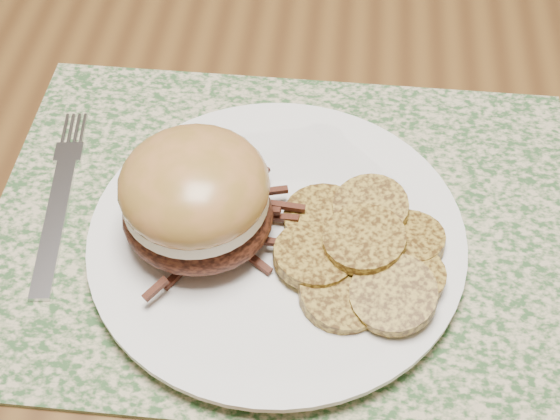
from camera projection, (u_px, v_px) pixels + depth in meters
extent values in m
plane|color=#52311C|center=(394.00, 399.00, 1.31)|extent=(3.50, 3.50, 0.00)
cube|color=brown|center=(480.00, 62.00, 0.75)|extent=(1.50, 0.90, 0.04)
cylinder|color=brown|center=(14.00, 58.00, 1.33)|extent=(0.06, 0.06, 0.71)
cube|color=#31572C|center=(286.00, 225.00, 0.60)|extent=(0.45, 0.33, 0.00)
cylinder|color=white|center=(277.00, 239.00, 0.57)|extent=(0.26, 0.26, 0.02)
ellipsoid|color=black|center=(198.00, 214.00, 0.55)|extent=(0.12, 0.12, 0.04)
cylinder|color=beige|center=(195.00, 195.00, 0.53)|extent=(0.12, 0.12, 0.01)
ellipsoid|color=#A56B36|center=(194.00, 185.00, 0.53)|extent=(0.12, 0.12, 0.06)
cylinder|color=olive|center=(324.00, 218.00, 0.57)|extent=(0.07, 0.07, 0.01)
cylinder|color=olive|center=(371.00, 208.00, 0.57)|extent=(0.07, 0.07, 0.02)
cylinder|color=olive|center=(406.00, 239.00, 0.56)|extent=(0.06, 0.06, 0.02)
cylinder|color=olive|center=(314.00, 256.00, 0.54)|extent=(0.08, 0.08, 0.02)
cylinder|color=olive|center=(364.00, 239.00, 0.54)|extent=(0.08, 0.08, 0.02)
cylinder|color=olive|center=(410.00, 275.00, 0.53)|extent=(0.05, 0.05, 0.01)
cylinder|color=olive|center=(343.00, 293.00, 0.53)|extent=(0.06, 0.06, 0.02)
cylinder|color=olive|center=(393.00, 294.00, 0.52)|extent=(0.08, 0.08, 0.02)
cube|color=silver|center=(54.00, 226.00, 0.59)|extent=(0.03, 0.13, 0.00)
cube|color=silver|center=(69.00, 153.00, 0.64)|extent=(0.02, 0.02, 0.00)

